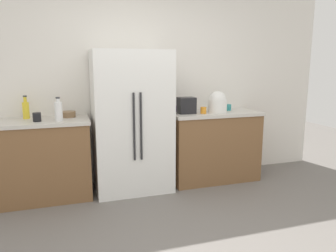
{
  "coord_description": "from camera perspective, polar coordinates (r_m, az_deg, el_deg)",
  "views": [
    {
      "loc": [
        -0.94,
        -2.24,
        1.54
      ],
      "look_at": [
        -0.08,
        0.48,
        0.99
      ],
      "focal_mm": 34.34,
      "sensor_mm": 36.0,
      "label": 1
    }
  ],
  "objects": [
    {
      "name": "counter_right",
      "position": [
        4.39,
        7.93,
        -3.45
      ],
      "size": [
        1.2,
        0.61,
        0.93
      ],
      "color": "brown",
      "rests_on": "ground_plane"
    },
    {
      "name": "bowl_a",
      "position": [
        3.99,
        -17.34,
        2.0
      ],
      "size": [
        0.18,
        0.18,
        0.07
      ],
      "primitive_type": "cylinder",
      "color": "brown",
      "rests_on": "counter_left"
    },
    {
      "name": "cup_a",
      "position": [
        4.28,
        1.84,
        3.12
      ],
      "size": [
        0.1,
        0.1,
        0.08
      ],
      "primitive_type": "cylinder",
      "color": "purple",
      "rests_on": "counter_right"
    },
    {
      "name": "refrigerator",
      "position": [
        3.93,
        -6.42,
        0.72
      ],
      "size": [
        0.92,
        0.65,
        1.71
      ],
      "color": "white",
      "rests_on": "ground_plane"
    },
    {
      "name": "toaster",
      "position": [
        4.1,
        3.28,
        3.67
      ],
      "size": [
        0.21,
        0.18,
        0.21
      ],
      "primitive_type": "cube",
      "color": "black",
      "rests_on": "counter_right"
    },
    {
      "name": "counter_left",
      "position": [
        3.99,
        -21.85,
        -5.59
      ],
      "size": [
        1.15,
        0.61,
        0.93
      ],
      "color": "brown",
      "rests_on": "ground_plane"
    },
    {
      "name": "cup_b",
      "position": [
        4.46,
        10.61,
        3.28
      ],
      "size": [
        0.08,
        0.08,
        0.08
      ],
      "primitive_type": "cylinder",
      "color": "teal",
      "rests_on": "counter_right"
    },
    {
      "name": "cup_d",
      "position": [
        4.12,
        6.3,
        2.79
      ],
      "size": [
        0.08,
        0.08,
        0.08
      ],
      "primitive_type": "cylinder",
      "color": "orange",
      "rests_on": "counter_right"
    },
    {
      "name": "cup_c",
      "position": [
        3.79,
        -22.25,
        1.47
      ],
      "size": [
        0.09,
        0.09,
        0.1
      ],
      "primitive_type": "cylinder",
      "color": "black",
      "rests_on": "counter_left"
    },
    {
      "name": "bottle_b",
      "position": [
        4.03,
        -23.92,
        2.71
      ],
      "size": [
        0.07,
        0.07,
        0.27
      ],
      "color": "yellow",
      "rests_on": "counter_left"
    },
    {
      "name": "bottle_a",
      "position": [
        3.74,
        -18.86,
        2.56
      ],
      "size": [
        0.08,
        0.08,
        0.27
      ],
      "color": "white",
      "rests_on": "counter_left"
    },
    {
      "name": "rice_cooker",
      "position": [
        4.25,
        8.79,
        4.13
      ],
      "size": [
        0.24,
        0.24,
        0.28
      ],
      "color": "white",
      "rests_on": "counter_right"
    },
    {
      "name": "kitchen_back_panel",
      "position": [
        4.29,
        -5.03,
        8.38
      ],
      "size": [
        5.35,
        0.1,
        2.72
      ],
      "primitive_type": "cube",
      "color": "silver",
      "rests_on": "ground_plane"
    }
  ]
}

